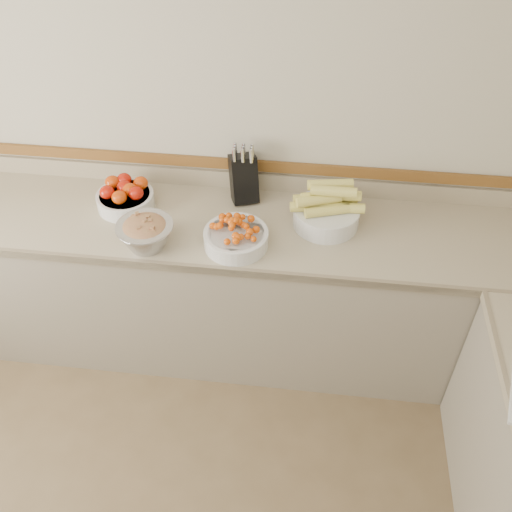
# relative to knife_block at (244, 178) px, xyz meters

# --- Properties ---
(back_wall) EXTENTS (4.00, 0.00, 4.00)m
(back_wall) POSITION_rel_knife_block_xyz_m (-0.22, 0.10, 0.27)
(back_wall) COLOR #B8B098
(back_wall) RESTS_ON ground_plane
(counter_back) EXTENTS (4.00, 0.65, 1.08)m
(counter_back) POSITION_rel_knife_block_xyz_m (-0.22, -0.22, -0.58)
(counter_back) COLOR gray
(counter_back) RESTS_ON ground_plane
(knife_block) EXTENTS (0.18, 0.20, 0.32)m
(knife_block) POSITION_rel_knife_block_xyz_m (0.00, 0.00, 0.00)
(knife_block) COLOR black
(knife_block) RESTS_ON counter_back
(tomato_bowl) EXTENTS (0.29, 0.29, 0.14)m
(tomato_bowl) POSITION_rel_knife_block_xyz_m (-0.59, -0.14, -0.07)
(tomato_bowl) COLOR silver
(tomato_bowl) RESTS_ON counter_back
(cherry_tomato_bowl) EXTENTS (0.31, 0.31, 0.17)m
(cherry_tomato_bowl) POSITION_rel_knife_block_xyz_m (0.01, -0.38, -0.07)
(cherry_tomato_bowl) COLOR silver
(cherry_tomato_bowl) RESTS_ON counter_back
(corn_bowl) EXTENTS (0.36, 0.33, 0.24)m
(corn_bowl) POSITION_rel_knife_block_xyz_m (0.43, -0.16, -0.04)
(corn_bowl) COLOR silver
(corn_bowl) RESTS_ON counter_back
(rhubarb_bowl) EXTENTS (0.27, 0.27, 0.15)m
(rhubarb_bowl) POSITION_rel_knife_block_xyz_m (-0.41, -0.43, -0.05)
(rhubarb_bowl) COLOR #B2B2BA
(rhubarb_bowl) RESTS_ON counter_back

